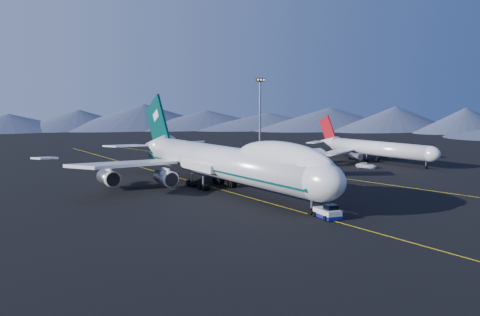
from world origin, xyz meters
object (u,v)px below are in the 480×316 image
floodlight_mast (260,115)px  second_jet (373,148)px  boeing_747 (225,162)px  service_van (366,165)px  pushback_tug (327,214)px

floodlight_mast → second_jet: bearing=-74.2°
boeing_747 → floodlight_mast: floodlight_mast is taller
floodlight_mast → boeing_747: bearing=-129.6°
boeing_747 → service_van: 50.65m
second_jet → service_van: (-12.24, -9.33, -3.25)m
boeing_747 → second_jet: boeing_747 is taller
pushback_tug → floodlight_mast: 103.31m
second_jet → floodlight_mast: 43.58m
boeing_747 → second_jet: bearing=17.4°
pushback_tug → second_jet: size_ratio=0.12×
second_jet → floodlight_mast: bearing=83.4°
pushback_tug → second_jet: (61.05, 48.83, 3.30)m
pushback_tug → floodlight_mast: floodlight_mast is taller
boeing_747 → service_van: (49.40, 9.96, -5.08)m
service_van → floodlight_mast: bearing=68.5°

